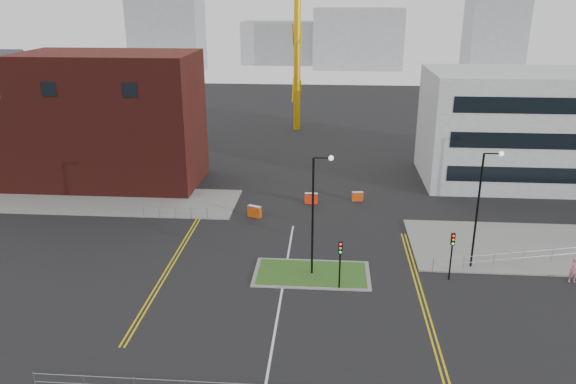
# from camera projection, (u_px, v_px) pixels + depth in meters

# --- Properties ---
(ground) EXTENTS (200.00, 200.00, 0.00)m
(ground) POSITION_uv_depth(u_px,v_px,m) (274.00, 335.00, 34.25)
(ground) COLOR black
(ground) RESTS_ON ground
(pavement_left) EXTENTS (28.00, 8.00, 0.12)m
(pavement_left) POSITION_uv_depth(u_px,v_px,m) (98.00, 200.00, 56.34)
(pavement_left) COLOR slate
(pavement_left) RESTS_ON ground
(pavement_right) EXTENTS (24.00, 10.00, 0.12)m
(pavement_right) POSITION_uv_depth(u_px,v_px,m) (559.00, 248.00, 45.82)
(pavement_right) COLOR slate
(pavement_right) RESTS_ON ground
(island_kerb) EXTENTS (8.60, 4.60, 0.08)m
(island_kerb) POSITION_uv_depth(u_px,v_px,m) (312.00, 274.00, 41.62)
(island_kerb) COLOR slate
(island_kerb) RESTS_ON ground
(grass_island) EXTENTS (8.00, 4.00, 0.12)m
(grass_island) POSITION_uv_depth(u_px,v_px,m) (312.00, 274.00, 41.61)
(grass_island) COLOR #244918
(grass_island) RESTS_ON ground
(brick_building) EXTENTS (24.20, 10.07, 14.24)m
(brick_building) POSITION_uv_depth(u_px,v_px,m) (86.00, 121.00, 59.92)
(brick_building) COLOR #491612
(brick_building) RESTS_ON ground
(office_block) EXTENTS (25.00, 12.20, 12.00)m
(office_block) POSITION_uv_depth(u_px,v_px,m) (543.00, 128.00, 60.44)
(office_block) COLOR #A5A7AA
(office_block) RESTS_ON ground
(streetlamp_island) EXTENTS (1.46, 0.36, 9.18)m
(streetlamp_island) POSITION_uv_depth(u_px,v_px,m) (316.00, 206.00, 39.80)
(streetlamp_island) COLOR black
(streetlamp_island) RESTS_ON ground
(streetlamp_right_near) EXTENTS (1.46, 0.36, 9.18)m
(streetlamp_right_near) POSITION_uv_depth(u_px,v_px,m) (481.00, 201.00, 40.83)
(streetlamp_right_near) COLOR black
(streetlamp_right_near) RESTS_ON ground
(traffic_light_island) EXTENTS (0.28, 0.33, 3.65)m
(traffic_light_island) POSITION_uv_depth(u_px,v_px,m) (340.00, 256.00, 38.73)
(traffic_light_island) COLOR black
(traffic_light_island) RESTS_ON ground
(traffic_light_right) EXTENTS (0.28, 0.33, 3.65)m
(traffic_light_right) POSITION_uv_depth(u_px,v_px,m) (452.00, 247.00, 40.04)
(traffic_light_right) COLOR black
(traffic_light_right) RESTS_ON ground
(railing_left) EXTENTS (6.05, 0.05, 1.10)m
(railing_left) POSITION_uv_depth(u_px,v_px,m) (175.00, 211.00, 51.71)
(railing_left) COLOR gray
(railing_left) RESTS_ON ground
(railing_right) EXTENTS (19.05, 5.05, 1.10)m
(railing_right) POSITION_uv_depth(u_px,v_px,m) (553.00, 252.00, 43.34)
(railing_right) COLOR gray
(railing_right) RESTS_ON ground
(centre_line) EXTENTS (0.15, 30.00, 0.01)m
(centre_line) POSITION_uv_depth(u_px,v_px,m) (277.00, 317.00, 36.13)
(centre_line) COLOR silver
(centre_line) RESTS_ON ground
(yellow_left_a) EXTENTS (0.12, 24.00, 0.01)m
(yellow_left_a) POSITION_uv_depth(u_px,v_px,m) (174.00, 257.00, 44.29)
(yellow_left_a) COLOR gold
(yellow_left_a) RESTS_ON ground
(yellow_left_b) EXTENTS (0.12, 24.00, 0.01)m
(yellow_left_b) POSITION_uv_depth(u_px,v_px,m) (177.00, 257.00, 44.27)
(yellow_left_b) COLOR gold
(yellow_left_b) RESTS_ON ground
(yellow_right_a) EXTENTS (0.12, 20.00, 0.01)m
(yellow_right_a) POSITION_uv_depth(u_px,v_px,m) (418.00, 291.00, 39.21)
(yellow_right_a) COLOR gold
(yellow_right_a) RESTS_ON ground
(yellow_right_b) EXTENTS (0.12, 20.00, 0.01)m
(yellow_right_b) POSITION_uv_depth(u_px,v_px,m) (422.00, 292.00, 39.19)
(yellow_right_b) COLOR gold
(yellow_right_b) RESTS_ON ground
(skyline_a) EXTENTS (18.00, 12.00, 22.00)m
(skyline_a) POSITION_uv_depth(u_px,v_px,m) (167.00, 29.00, 146.21)
(skyline_a) COLOR gray
(skyline_a) RESTS_ON ground
(skyline_b) EXTENTS (24.00, 12.00, 16.00)m
(skyline_b) POSITION_uv_depth(u_px,v_px,m) (358.00, 39.00, 153.03)
(skyline_b) COLOR gray
(skyline_b) RESTS_ON ground
(skyline_c) EXTENTS (14.00, 12.00, 28.00)m
(skyline_c) POSITION_uv_depth(u_px,v_px,m) (496.00, 17.00, 143.83)
(skyline_c) COLOR gray
(skyline_c) RESTS_ON ground
(skyline_d) EXTENTS (30.00, 12.00, 12.00)m
(skyline_d) POSITION_uv_depth(u_px,v_px,m) (294.00, 43.00, 164.39)
(skyline_d) COLOR gray
(skyline_d) RESTS_ON ground
(pedestrian) EXTENTS (0.72, 0.50, 1.91)m
(pedestrian) POSITION_uv_depth(u_px,v_px,m) (574.00, 270.00, 40.23)
(pedestrian) COLOR #C78089
(pedestrian) RESTS_ON ground
(barrier_left) EXTENTS (1.35, 0.89, 1.08)m
(barrier_left) POSITION_uv_depth(u_px,v_px,m) (255.00, 211.00, 52.12)
(barrier_left) COLOR #CF420B
(barrier_left) RESTS_ON ground
(barrier_mid) EXTENTS (1.28, 0.46, 1.07)m
(barrier_mid) POSITION_uv_depth(u_px,v_px,m) (311.00, 198.00, 55.49)
(barrier_mid) COLOR red
(barrier_mid) RESTS_ON ground
(barrier_right) EXTENTS (1.16, 0.52, 0.95)m
(barrier_right) POSITION_uv_depth(u_px,v_px,m) (357.00, 196.00, 56.21)
(barrier_right) COLOR #DA3F0C
(barrier_right) RESTS_ON ground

